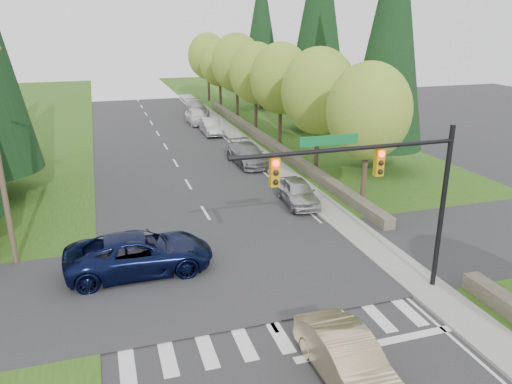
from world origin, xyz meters
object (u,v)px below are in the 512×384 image
parked_car_a (298,192)px  parked_car_e (197,108)px  parked_car_c (211,126)px  parked_car_d (197,116)px  suv_navy (140,253)px  sedan_champagne (348,360)px  parked_car_b (248,154)px

parked_car_a → parked_car_e: (0.00, 30.89, 0.03)m
parked_car_c → parked_car_d: size_ratio=0.96×
suv_navy → parked_car_a: bearing=-59.6°
parked_car_e → parked_car_d: bearing=-99.5°
sedan_champagne → parked_car_b: size_ratio=0.87×
parked_car_a → parked_car_c: parked_car_c is taller
sedan_champagne → parked_car_a: 15.51m
suv_navy → parked_car_c: suv_navy is taller
parked_car_b → parked_car_c: size_ratio=1.16×
parked_car_a → parked_car_d: parked_car_d is taller
sedan_champagne → suv_navy: 10.50m
sedan_champagne → parked_car_d: size_ratio=0.97×
sedan_champagne → parked_car_c: size_ratio=1.01×
sedan_champagne → parked_car_a: sedan_champagne is taller
parked_car_d → sedan_champagne: bearing=-96.4°
suv_navy → parked_car_d: suv_navy is taller
parked_car_b → parked_car_d: parked_car_d is taller
sedan_champagne → parked_car_d: 40.62m
sedan_champagne → parked_car_c: bearing=81.9°
parked_car_c → parked_car_d: parked_car_d is taller
parked_car_a → parked_car_c: (-0.72, 20.24, 0.01)m
parked_car_a → parked_car_e: 30.89m
sedan_champagne → parked_car_a: size_ratio=1.06×
parked_car_d → parked_car_e: (1.04, 5.28, -0.03)m
suv_navy → parked_car_a: suv_navy is taller
parked_car_a → parked_car_d: bearing=97.0°
sedan_champagne → parked_car_b: 24.39m
parked_car_b → parked_car_d: 16.43m
parked_car_b → parked_car_e: 21.70m
parked_car_e → parked_car_a: bearing=-88.4°
parked_car_d → parked_car_c: bearing=-88.2°
parked_car_c → parked_car_e: size_ratio=0.85×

